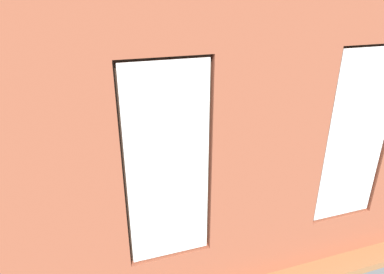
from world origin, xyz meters
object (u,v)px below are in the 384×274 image
(potted_plant_mid_room_small, at_px, (234,145))
(papasan_chair, at_px, (137,130))
(coffee_table, at_px, (164,155))
(candle_jar, at_px, (164,150))
(potted_plant_foreground_right, at_px, (47,126))
(couch_left, at_px, (319,148))
(potted_plant_between_couches, at_px, (324,180))
(media_console, at_px, (22,204))
(couch_by_window, at_px, (236,219))
(potted_plant_beside_window_right, at_px, (22,244))
(remote_black, at_px, (181,147))
(potted_plant_near_tv, at_px, (55,220))
(tv_flatscreen, at_px, (13,166))
(cup_ceramic, at_px, (154,150))
(table_plant_small, at_px, (171,148))

(potted_plant_mid_room_small, bearing_deg, papasan_chair, -28.51)
(coffee_table, xyz_separation_m, candle_jar, (0.00, 0.00, 0.11))
(candle_jar, relative_size, papasan_chair, 0.11)
(papasan_chair, relative_size, potted_plant_foreground_right, 0.96)
(couch_left, distance_m, coffee_table, 3.05)
(potted_plant_mid_room_small, bearing_deg, potted_plant_between_couches, 99.32)
(media_console, xyz_separation_m, potted_plant_between_couches, (-4.30, 1.43, 0.41))
(coffee_table, bearing_deg, couch_by_window, 102.70)
(potted_plant_beside_window_right, bearing_deg, papasan_chair, -118.05)
(remote_black, bearing_deg, potted_plant_mid_room_small, -168.94)
(papasan_chair, height_order, potted_plant_beside_window_right, potted_plant_beside_window_right)
(remote_black, height_order, potted_plant_mid_room_small, remote_black)
(coffee_table, distance_m, media_console, 2.49)
(potted_plant_near_tv, xyz_separation_m, potted_plant_beside_window_right, (0.29, 0.61, 0.20))
(papasan_chair, height_order, potted_plant_foreground_right, potted_plant_foreground_right)
(tv_flatscreen, relative_size, potted_plant_foreground_right, 1.05)
(cup_ceramic, height_order, candle_jar, candle_jar)
(candle_jar, relative_size, remote_black, 0.72)
(media_console, xyz_separation_m, potted_plant_mid_room_small, (-3.92, -0.87, 0.02))
(potted_plant_between_couches, distance_m, potted_plant_mid_room_small, 2.37)
(table_plant_small, relative_size, potted_plant_near_tv, 0.24)
(couch_by_window, xyz_separation_m, media_console, (2.88, -1.48, -0.10))
(table_plant_small, bearing_deg, coffee_table, -48.90)
(couch_by_window, xyz_separation_m, table_plant_small, (0.38, -2.02, 0.21))
(cup_ceramic, distance_m, potted_plant_near_tv, 2.42)
(couch_left, bearing_deg, table_plant_small, -98.34)
(remote_black, relative_size, media_console, 0.16)
(media_console, bearing_deg, coffee_table, -164.65)
(tv_flatscreen, xyz_separation_m, potted_plant_beside_window_right, (-0.26, 1.59, -0.17))
(table_plant_small, height_order, potted_plant_near_tv, potted_plant_near_tv)
(potted_plant_mid_room_small, bearing_deg, candle_jar, 7.99)
(remote_black, bearing_deg, couch_left, 171.25)
(remote_black, height_order, tv_flatscreen, tv_flatscreen)
(papasan_chair, bearing_deg, tv_flatscreen, 41.56)
(coffee_table, xyz_separation_m, papasan_chair, (0.30, -1.21, 0.09))
(tv_flatscreen, relative_size, potted_plant_between_couches, 0.87)
(potted_plant_beside_window_right, xyz_separation_m, potted_plant_mid_room_small, (-3.66, -2.46, -0.45))
(cup_ceramic, bearing_deg, couch_by_window, 106.28)
(couch_by_window, xyz_separation_m, candle_jar, (0.48, -2.14, 0.13))
(potted_plant_mid_room_small, bearing_deg, couch_by_window, 66.03)
(table_plant_small, bearing_deg, potted_plant_near_tv, 37.94)
(candle_jar, height_order, potted_plant_beside_window_right, potted_plant_beside_window_right)
(tv_flatscreen, distance_m, potted_plant_near_tv, 1.19)
(table_plant_small, xyz_separation_m, potted_plant_foreground_right, (2.19, -1.71, 0.06))
(table_plant_small, bearing_deg, potted_plant_between_couches, 132.45)
(couch_left, xyz_separation_m, candle_jar, (2.99, -0.61, 0.13))
(potted_plant_between_couches, relative_size, potted_plant_beside_window_right, 1.07)
(couch_left, bearing_deg, papasan_chair, -117.58)
(papasan_chair, xyz_separation_m, potted_plant_mid_room_small, (-1.83, 0.99, -0.19))
(potted_plant_mid_room_small, bearing_deg, potted_plant_beside_window_right, 33.87)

